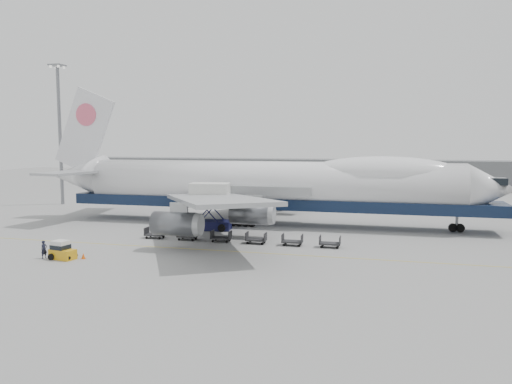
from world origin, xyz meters
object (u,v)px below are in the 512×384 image
(airliner, at_px, (273,185))
(ground_worker, at_px, (44,250))
(catering_truck, at_px, (210,204))
(baggage_tug, at_px, (62,251))

(airliner, xyz_separation_m, ground_worker, (-17.94, -25.72, -4.71))
(catering_truck, relative_size, baggage_tug, 2.25)
(airliner, bearing_deg, ground_worker, -124.89)
(ground_worker, bearing_deg, airliner, -14.06)
(airliner, relative_size, catering_truck, 10.80)
(baggage_tug, distance_m, ground_worker, 1.91)
(catering_truck, distance_m, ground_worker, 22.43)
(catering_truck, relative_size, ground_worker, 3.40)
(airliner, relative_size, ground_worker, 36.73)
(airliner, height_order, ground_worker, airliner)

